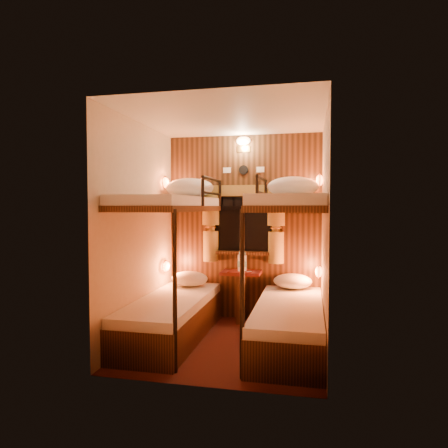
% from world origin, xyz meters
% --- Properties ---
extents(floor, '(2.10, 2.10, 0.00)m').
position_xyz_m(floor, '(0.00, 0.00, 0.00)').
color(floor, '#3C1810').
rests_on(floor, ground).
extents(ceiling, '(2.10, 2.10, 0.00)m').
position_xyz_m(ceiling, '(0.00, 0.00, 2.40)').
color(ceiling, silver).
rests_on(ceiling, wall_back).
extents(wall_back, '(2.40, 0.00, 2.40)m').
position_xyz_m(wall_back, '(0.00, 1.05, 1.20)').
color(wall_back, '#C6B293').
rests_on(wall_back, floor).
extents(wall_front, '(2.40, 0.00, 2.40)m').
position_xyz_m(wall_front, '(0.00, -1.05, 1.20)').
color(wall_front, '#C6B293').
rests_on(wall_front, floor).
extents(wall_left, '(0.00, 2.40, 2.40)m').
position_xyz_m(wall_left, '(-1.00, 0.00, 1.20)').
color(wall_left, '#C6B293').
rests_on(wall_left, floor).
extents(wall_right, '(0.00, 2.40, 2.40)m').
position_xyz_m(wall_right, '(1.00, 0.00, 1.20)').
color(wall_right, '#C6B293').
rests_on(wall_right, floor).
extents(back_panel, '(2.00, 0.03, 2.40)m').
position_xyz_m(back_panel, '(0.00, 1.04, 1.20)').
color(back_panel, black).
rests_on(back_panel, floor).
extents(bunk_left, '(0.72, 1.90, 1.82)m').
position_xyz_m(bunk_left, '(-0.65, 0.07, 0.56)').
color(bunk_left, black).
rests_on(bunk_left, floor).
extents(bunk_right, '(0.72, 1.90, 1.82)m').
position_xyz_m(bunk_right, '(0.65, 0.07, 0.56)').
color(bunk_right, black).
rests_on(bunk_right, floor).
extents(window, '(1.00, 0.12, 0.79)m').
position_xyz_m(window, '(0.00, 1.00, 1.18)').
color(window, black).
rests_on(window, back_panel).
extents(curtains, '(1.10, 0.22, 1.00)m').
position_xyz_m(curtains, '(0.00, 0.97, 1.26)').
color(curtains, olive).
rests_on(curtains, back_panel).
extents(back_fixtures, '(0.54, 0.09, 0.48)m').
position_xyz_m(back_fixtures, '(0.00, 1.00, 2.25)').
color(back_fixtures, black).
rests_on(back_fixtures, back_panel).
extents(reading_lamps, '(2.00, 0.20, 1.25)m').
position_xyz_m(reading_lamps, '(-0.00, 0.70, 1.24)').
color(reading_lamps, orange).
rests_on(reading_lamps, wall_left).
extents(table, '(0.50, 0.34, 0.66)m').
position_xyz_m(table, '(0.00, 0.85, 0.41)').
color(table, '#541513').
rests_on(table, floor).
extents(bottle_left, '(0.07, 0.07, 0.25)m').
position_xyz_m(bottle_left, '(-0.00, 0.82, 0.76)').
color(bottle_left, '#99BFE5').
rests_on(bottle_left, table).
extents(bottle_right, '(0.07, 0.07, 0.24)m').
position_xyz_m(bottle_right, '(0.03, 0.87, 0.75)').
color(bottle_right, '#99BFE5').
rests_on(bottle_right, table).
extents(sachet_a, '(0.09, 0.07, 0.01)m').
position_xyz_m(sachet_a, '(0.11, 0.82, 0.65)').
color(sachet_a, silver).
rests_on(sachet_a, table).
extents(sachet_b, '(0.08, 0.08, 0.01)m').
position_xyz_m(sachet_b, '(0.02, 0.85, 0.65)').
color(sachet_b, silver).
rests_on(sachet_b, table).
extents(pillow_lower_left, '(0.48, 0.34, 0.19)m').
position_xyz_m(pillow_lower_left, '(-0.65, 0.72, 0.55)').
color(pillow_lower_left, silver).
rests_on(pillow_lower_left, bunk_left).
extents(pillow_lower_right, '(0.47, 0.34, 0.19)m').
position_xyz_m(pillow_lower_right, '(0.65, 0.83, 0.55)').
color(pillow_lower_right, silver).
rests_on(pillow_lower_right, bunk_right).
extents(pillow_upper_left, '(0.62, 0.44, 0.24)m').
position_xyz_m(pillow_upper_left, '(-0.65, 0.75, 1.71)').
color(pillow_upper_left, silver).
rests_on(pillow_upper_left, bunk_left).
extents(pillow_upper_right, '(0.61, 0.43, 0.24)m').
position_xyz_m(pillow_upper_right, '(0.65, 0.66, 1.71)').
color(pillow_upper_right, silver).
rests_on(pillow_upper_right, bunk_right).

